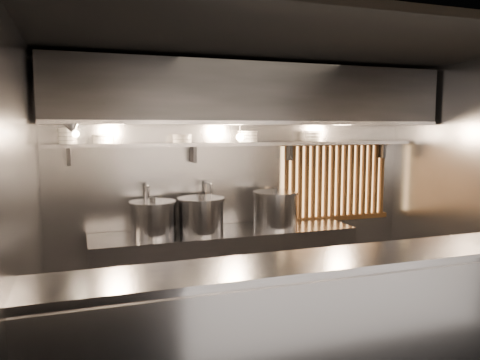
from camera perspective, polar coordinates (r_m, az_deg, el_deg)
floor at (r=4.75m, az=6.27°, el=-19.42°), size 4.50×4.50×0.00m
ceiling at (r=4.34m, az=6.73°, el=16.07°), size 4.50×4.50×0.00m
wall_back at (r=5.71m, az=-0.04°, el=-0.33°), size 4.50×0.00×4.50m
wall_left at (r=3.93m, az=-24.64°, el=-3.95°), size 0.00×3.00×3.00m
serving_counter at (r=3.75m, az=12.98°, el=-17.32°), size 4.50×0.56×1.13m
cooking_bench at (r=5.47m, az=-1.77°, el=-10.82°), size 3.00×0.70×0.90m
bowl_shelf at (r=5.50m, az=0.57°, el=4.44°), size 4.40×0.34×0.04m
exhaust_hood at (r=5.31m, az=1.40°, el=10.25°), size 4.40×0.81×0.65m
wood_screen at (r=6.22m, az=11.50°, el=-0.09°), size 1.56×0.09×1.04m
faucet_left at (r=5.32m, az=-11.34°, el=-1.95°), size 0.04×0.30×0.50m
faucet_right at (r=5.46m, az=-4.05°, el=-1.63°), size 0.04×0.30×0.50m
heat_lamp at (r=4.71m, az=-19.76°, el=6.02°), size 0.25×0.35×0.20m
pendant_bulb at (r=5.35m, az=0.00°, el=5.26°), size 0.09×0.09×0.19m
stock_pot_left at (r=5.23m, az=-4.76°, el=-4.29°), size 0.61×0.61×0.44m
stock_pot_mid at (r=5.17m, az=-10.56°, el=-4.60°), size 0.51×0.51×0.42m
stock_pot_right at (r=5.53m, az=4.35°, el=-3.55°), size 0.55×0.55×0.46m
bowl_stack_0 at (r=5.18m, az=-20.27°, el=5.09°), size 0.21×0.21×0.17m
bowl_stack_1 at (r=5.18m, az=-16.31°, el=4.81°), size 0.24×0.24×0.09m
bowl_stack_2 at (r=5.30m, az=-7.08°, el=5.04°), size 0.22×0.22×0.09m
bowl_stack_3 at (r=5.51m, az=0.95°, el=5.33°), size 0.24×0.24×0.13m
bowl_stack_4 at (r=5.87m, az=8.95°, el=5.32°), size 0.23×0.23×0.13m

